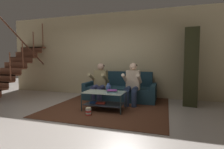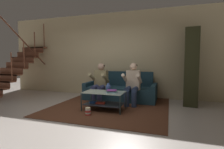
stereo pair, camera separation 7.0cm
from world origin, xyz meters
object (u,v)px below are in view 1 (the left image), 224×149
object	(u,v)px
book_stack	(112,91)
couch	(120,91)
person_seated_right	(132,82)
coffee_table	(104,98)
bookshelf	(193,74)
popcorn_tub	(88,111)
vase	(108,87)
person_seated_left	(100,81)

from	to	relation	value
book_stack	couch	bearing A→B (deg)	96.52
person_seated_right	coffee_table	bearing A→B (deg)	-126.32
couch	book_stack	bearing A→B (deg)	-83.48
couch	book_stack	size ratio (longest dim) A/B	8.82
coffee_table	book_stack	distance (m)	0.30
couch	bookshelf	size ratio (longest dim) A/B	1.05
book_stack	bookshelf	bearing A→B (deg)	37.02
person_seated_right	couch	bearing A→B (deg)	132.26
person_seated_right	popcorn_tub	distance (m)	1.58
couch	vase	xyz separation A→B (m)	(0.00, -1.19, 0.27)
person_seated_right	book_stack	xyz separation A→B (m)	(-0.34, -0.81, -0.14)
bookshelf	person_seated_left	bearing A→B (deg)	-165.65
book_stack	popcorn_tub	bearing A→B (deg)	-131.83
person_seated_left	coffee_table	size ratio (longest dim) A/B	1.15
coffee_table	bookshelf	size ratio (longest dim) A/B	0.48
person_seated_left	book_stack	size ratio (longest dim) A/B	4.59
person_seated_left	vase	size ratio (longest dim) A/B	5.57
book_stack	popcorn_tub	world-z (taller)	book_stack
couch	coffee_table	distance (m)	1.31
popcorn_tub	person_seated_right	bearing A→B (deg)	59.47
couch	book_stack	world-z (taller)	couch
book_stack	bookshelf	xyz separation A→B (m)	(1.96, 1.48, 0.35)
person_seated_left	person_seated_right	size ratio (longest dim) A/B	0.99
bookshelf	popcorn_tub	xyz separation A→B (m)	(-2.37, -1.94, -0.75)
popcorn_tub	book_stack	bearing A→B (deg)	48.17
person_seated_left	vase	bearing A→B (deg)	-52.51
person_seated_left	coffee_table	world-z (taller)	person_seated_left
book_stack	bookshelf	distance (m)	2.48
person_seated_left	popcorn_tub	distance (m)	1.40
vase	person_seated_left	bearing A→B (deg)	127.49
vase	popcorn_tub	xyz separation A→B (m)	(-0.26, -0.63, -0.46)
bookshelf	popcorn_tub	bearing A→B (deg)	-140.73
person_seated_left	popcorn_tub	bearing A→B (deg)	-79.76
person_seated_right	popcorn_tub	bearing A→B (deg)	-120.53
coffee_table	book_stack	xyz separation A→B (m)	(0.23, -0.04, 0.19)
couch	person_seated_left	xyz separation A→B (m)	(-0.49, -0.54, 0.34)
person_seated_left	person_seated_right	distance (m)	0.98
bookshelf	vase	bearing A→B (deg)	-148.18
person_seated_right	coffee_table	size ratio (longest dim) A/B	1.16
coffee_table	book_stack	world-z (taller)	book_stack
couch	person_seated_right	xyz separation A→B (m)	(0.49, -0.54, 0.35)
coffee_table	vase	distance (m)	0.29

